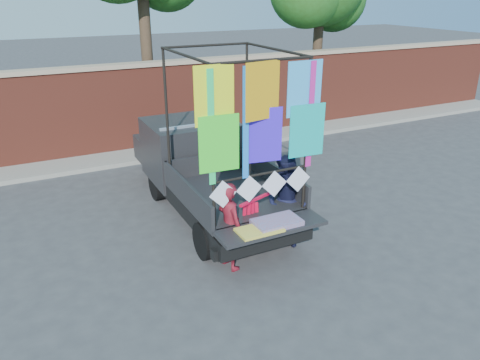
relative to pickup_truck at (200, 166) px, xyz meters
name	(u,v)px	position (x,y,z in m)	size (l,w,h in m)	color
ground	(231,261)	(-0.47, -2.58, -0.90)	(90.00, 90.00, 0.00)	#38383A
brick_wall	(129,108)	(-0.47, 4.42, 0.42)	(30.00, 0.45, 2.61)	brown
curb	(139,155)	(-0.47, 3.72, -0.84)	(30.00, 1.20, 0.12)	gray
pickup_truck	(200,166)	(0.00, 0.00, 0.00)	(2.27, 5.71, 3.59)	black
woman	(230,226)	(-0.56, -2.72, -0.10)	(0.58, 0.38, 1.60)	maroon
man	(287,202)	(0.74, -2.48, -0.01)	(0.86, 0.67, 1.78)	#141632
streamer_bundle	(254,209)	(-0.02, -2.61, 0.06)	(0.95, 0.38, 0.68)	red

